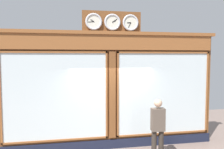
% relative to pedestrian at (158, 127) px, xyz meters
% --- Properties ---
extents(shop_facade, '(6.75, 0.42, 4.20)m').
position_rel_pedestrian_xyz_m(shop_facade, '(1.08, -1.17, 0.89)').
color(shop_facade, brown).
rests_on(shop_facade, ground_plane).
extents(pedestrian, '(0.37, 0.24, 1.69)m').
position_rel_pedestrian_xyz_m(pedestrian, '(0.00, 0.00, 0.00)').
color(pedestrian, '#312A24').
rests_on(pedestrian, ground_plane).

